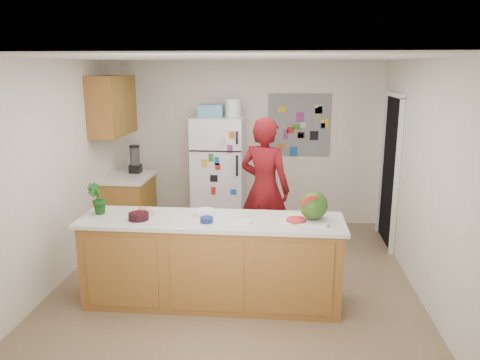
# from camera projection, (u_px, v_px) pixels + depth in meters

# --- Properties ---
(floor) EXTENTS (4.00, 4.50, 0.02)m
(floor) POSITION_uv_depth(u_px,v_px,m) (236.00, 282.00, 5.41)
(floor) COLOR brown
(floor) RESTS_ON ground
(wall_back) EXTENTS (4.00, 0.02, 2.50)m
(wall_back) POSITION_uv_depth(u_px,v_px,m) (250.00, 143.00, 7.30)
(wall_back) COLOR beige
(wall_back) RESTS_ON ground
(wall_left) EXTENTS (0.02, 4.50, 2.50)m
(wall_left) POSITION_uv_depth(u_px,v_px,m) (59.00, 172.00, 5.29)
(wall_left) COLOR beige
(wall_left) RESTS_ON ground
(wall_right) EXTENTS (0.02, 4.50, 2.50)m
(wall_right) POSITION_uv_depth(u_px,v_px,m) (425.00, 180.00, 4.93)
(wall_right) COLOR beige
(wall_right) RESTS_ON ground
(ceiling) EXTENTS (4.00, 4.50, 0.02)m
(ceiling) POSITION_uv_depth(u_px,v_px,m) (235.00, 57.00, 4.82)
(ceiling) COLOR white
(ceiling) RESTS_ON wall_back
(doorway) EXTENTS (0.03, 0.85, 2.04)m
(doorway) POSITION_uv_depth(u_px,v_px,m) (391.00, 172.00, 6.39)
(doorway) COLOR black
(doorway) RESTS_ON ground
(peninsula_base) EXTENTS (2.60, 0.62, 0.88)m
(peninsula_base) POSITION_uv_depth(u_px,v_px,m) (212.00, 263.00, 4.84)
(peninsula_base) COLOR brown
(peninsula_base) RESTS_ON floor
(peninsula_top) EXTENTS (2.68, 0.70, 0.04)m
(peninsula_top) POSITION_uv_depth(u_px,v_px,m) (211.00, 220.00, 4.73)
(peninsula_top) COLOR silver
(peninsula_top) RESTS_ON peninsula_base
(side_counter_base) EXTENTS (0.60, 0.80, 0.86)m
(side_counter_base) POSITION_uv_depth(u_px,v_px,m) (129.00, 208.00, 6.76)
(side_counter_base) COLOR brown
(side_counter_base) RESTS_ON floor
(side_counter_top) EXTENTS (0.64, 0.84, 0.04)m
(side_counter_top) POSITION_uv_depth(u_px,v_px,m) (127.00, 178.00, 6.66)
(side_counter_top) COLOR silver
(side_counter_top) RESTS_ON side_counter_base
(upper_cabinets) EXTENTS (0.35, 1.00, 0.80)m
(upper_cabinets) POSITION_uv_depth(u_px,v_px,m) (113.00, 106.00, 6.38)
(upper_cabinets) COLOR brown
(upper_cabinets) RESTS_ON wall_left
(refrigerator) EXTENTS (0.75, 0.70, 1.70)m
(refrigerator) POSITION_uv_depth(u_px,v_px,m) (219.00, 173.00, 7.07)
(refrigerator) COLOR silver
(refrigerator) RESTS_ON floor
(fridge_top_bin) EXTENTS (0.35, 0.28, 0.18)m
(fridge_top_bin) POSITION_uv_depth(u_px,v_px,m) (211.00, 111.00, 6.85)
(fridge_top_bin) COLOR #5999B2
(fridge_top_bin) RESTS_ON refrigerator
(photo_collage) EXTENTS (0.95, 0.01, 0.95)m
(photo_collage) POSITION_uv_depth(u_px,v_px,m) (299.00, 125.00, 7.14)
(photo_collage) COLOR slate
(photo_collage) RESTS_ON wall_back
(person) EXTENTS (0.78, 0.66, 1.83)m
(person) POSITION_uv_depth(u_px,v_px,m) (265.00, 189.00, 5.91)
(person) COLOR #620D11
(person) RESTS_ON floor
(blender_appliance) EXTENTS (0.14, 0.14, 0.38)m
(blender_appliance) POSITION_uv_depth(u_px,v_px,m) (135.00, 160.00, 6.83)
(blender_appliance) COLOR black
(blender_appliance) RESTS_ON side_counter_top
(cutting_board) EXTENTS (0.51, 0.43, 0.01)m
(cutting_board) POSITION_uv_depth(u_px,v_px,m) (307.00, 220.00, 4.66)
(cutting_board) COLOR white
(cutting_board) RESTS_ON peninsula_top
(watermelon) EXTENTS (0.29, 0.29, 0.29)m
(watermelon) POSITION_uv_depth(u_px,v_px,m) (313.00, 205.00, 4.64)
(watermelon) COLOR #1D5814
(watermelon) RESTS_ON cutting_board
(watermelon_slice) EXTENTS (0.19, 0.19, 0.02)m
(watermelon_slice) POSITION_uv_depth(u_px,v_px,m) (296.00, 220.00, 4.62)
(watermelon_slice) COLOR #B92634
(watermelon_slice) RESTS_ON cutting_board
(cherry_bowl) EXTENTS (0.27, 0.27, 0.07)m
(cherry_bowl) POSITION_uv_depth(u_px,v_px,m) (139.00, 216.00, 4.68)
(cherry_bowl) COLOR black
(cherry_bowl) RESTS_ON peninsula_top
(white_bowl) EXTENTS (0.26, 0.26, 0.06)m
(white_bowl) POSITION_uv_depth(u_px,v_px,m) (205.00, 213.00, 4.82)
(white_bowl) COLOR white
(white_bowl) RESTS_ON peninsula_top
(cobalt_bowl) EXTENTS (0.14, 0.14, 0.05)m
(cobalt_bowl) POSITION_uv_depth(u_px,v_px,m) (207.00, 220.00, 4.61)
(cobalt_bowl) COLOR navy
(cobalt_bowl) RESTS_ON peninsula_top
(plate) EXTENTS (0.33, 0.33, 0.02)m
(plate) POSITION_uv_depth(u_px,v_px,m) (143.00, 214.00, 4.85)
(plate) COLOR tan
(plate) RESTS_ON peninsula_top
(paper_towel) EXTENTS (0.21, 0.19, 0.02)m
(paper_towel) POSITION_uv_depth(u_px,v_px,m) (242.00, 222.00, 4.60)
(paper_towel) COLOR white
(paper_towel) RESTS_ON peninsula_top
(keys) EXTENTS (0.09, 0.06, 0.01)m
(keys) POSITION_uv_depth(u_px,v_px,m) (325.00, 226.00, 4.49)
(keys) COLOR gray
(keys) RESTS_ON peninsula_top
(potted_plant) EXTENTS (0.22, 0.20, 0.33)m
(potted_plant) POSITION_uv_depth(u_px,v_px,m) (97.00, 199.00, 4.84)
(potted_plant) COLOR #123A0A
(potted_plant) RESTS_ON peninsula_top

